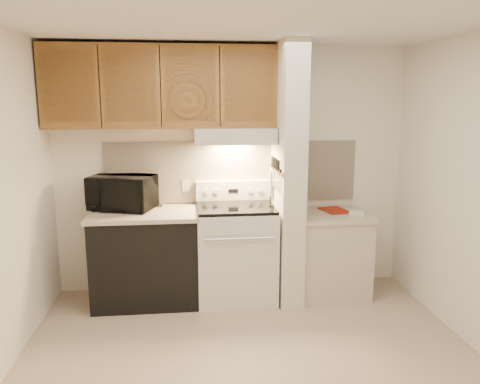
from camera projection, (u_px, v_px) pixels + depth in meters
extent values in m
plane|color=tan|center=(251.00, 358.00, 3.62)|extent=(3.60, 3.60, 0.00)
plane|color=white|center=(253.00, 19.00, 3.14)|extent=(3.60, 3.60, 0.00)
cube|color=white|center=(232.00, 170.00, 4.84)|extent=(3.60, 2.50, 0.02)
cube|color=#FFECD0|center=(232.00, 172.00, 4.83)|extent=(2.60, 0.02, 0.63)
cube|color=silver|center=(236.00, 254.00, 4.66)|extent=(0.76, 0.65, 0.92)
cube|color=black|center=(239.00, 260.00, 4.34)|extent=(0.50, 0.01, 0.30)
cylinder|color=silver|center=(240.00, 239.00, 4.26)|extent=(0.65, 0.02, 0.02)
cube|color=black|center=(236.00, 207.00, 4.57)|extent=(0.74, 0.64, 0.03)
cube|color=silver|center=(233.00, 190.00, 4.82)|extent=(0.76, 0.08, 0.20)
cube|color=black|center=(233.00, 191.00, 4.78)|extent=(0.10, 0.01, 0.04)
cylinder|color=silver|center=(206.00, 192.00, 4.75)|extent=(0.05, 0.02, 0.05)
cylinder|color=silver|center=(216.00, 191.00, 4.76)|extent=(0.05, 0.02, 0.05)
cylinder|color=silver|center=(251.00, 191.00, 4.80)|extent=(0.05, 0.02, 0.05)
cylinder|color=silver|center=(260.00, 190.00, 4.81)|extent=(0.05, 0.02, 0.05)
cube|color=black|center=(146.00, 259.00, 4.58)|extent=(1.00, 0.63, 0.87)
cube|color=beige|center=(145.00, 214.00, 4.49)|extent=(1.04, 0.67, 0.04)
cube|color=black|center=(150.00, 206.00, 4.68)|extent=(0.25, 0.14, 0.02)
cylinder|color=#33706D|center=(137.00, 203.00, 4.61)|extent=(0.11, 0.11, 0.10)
cube|color=beige|center=(186.00, 186.00, 4.80)|extent=(0.08, 0.01, 0.12)
imported|color=black|center=(122.00, 193.00, 4.57)|extent=(0.69, 0.56, 0.33)
cube|color=beige|center=(288.00, 175.00, 4.56)|extent=(0.22, 0.70, 2.50)
cube|color=brown|center=(276.00, 170.00, 4.53)|extent=(0.01, 0.70, 0.04)
cube|color=black|center=(276.00, 168.00, 4.48)|extent=(0.02, 0.42, 0.04)
cube|color=silver|center=(278.00, 182.00, 4.34)|extent=(0.01, 0.03, 0.16)
cylinder|color=black|center=(279.00, 166.00, 4.31)|extent=(0.02, 0.02, 0.10)
cube|color=silver|center=(277.00, 181.00, 4.41)|extent=(0.01, 0.04, 0.18)
cylinder|color=black|center=(277.00, 164.00, 4.39)|extent=(0.02, 0.02, 0.10)
cube|color=silver|center=(275.00, 181.00, 4.50)|extent=(0.01, 0.04, 0.20)
cylinder|color=black|center=(275.00, 163.00, 4.48)|extent=(0.02, 0.02, 0.10)
cube|color=silver|center=(274.00, 177.00, 4.57)|extent=(0.01, 0.04, 0.16)
cylinder|color=black|center=(274.00, 162.00, 4.55)|extent=(0.02, 0.02, 0.10)
cube|color=silver|center=(272.00, 177.00, 4.65)|extent=(0.01, 0.04, 0.18)
cylinder|color=black|center=(272.00, 161.00, 4.63)|extent=(0.02, 0.02, 0.10)
cube|color=slate|center=(271.00, 183.00, 4.73)|extent=(0.03, 0.10, 0.25)
cube|color=beige|center=(330.00, 256.00, 4.77)|extent=(0.70, 0.60, 0.81)
cube|color=beige|center=(332.00, 215.00, 4.69)|extent=(0.74, 0.64, 0.04)
cube|color=#9A230F|center=(334.00, 210.00, 4.79)|extent=(0.29, 0.36, 0.01)
cube|color=white|center=(357.00, 213.00, 4.61)|extent=(0.17, 0.15, 0.04)
cube|color=beige|center=(234.00, 135.00, 4.56)|extent=(0.78, 0.44, 0.15)
cube|color=beige|center=(236.00, 142.00, 4.36)|extent=(0.78, 0.04, 0.06)
cube|color=brown|center=(161.00, 87.00, 4.44)|extent=(2.18, 0.33, 0.77)
cube|color=brown|center=(68.00, 86.00, 4.19)|extent=(0.46, 0.01, 0.63)
cube|color=black|center=(100.00, 86.00, 4.22)|extent=(0.01, 0.01, 0.73)
cube|color=brown|center=(130.00, 87.00, 4.25)|extent=(0.46, 0.01, 0.63)
cube|color=black|center=(161.00, 87.00, 4.28)|extent=(0.01, 0.01, 0.73)
cube|color=brown|center=(190.00, 87.00, 4.31)|extent=(0.46, 0.01, 0.63)
cube|color=black|center=(220.00, 87.00, 4.34)|extent=(0.01, 0.01, 0.73)
cube|color=brown|center=(249.00, 87.00, 4.37)|extent=(0.46, 0.01, 0.63)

